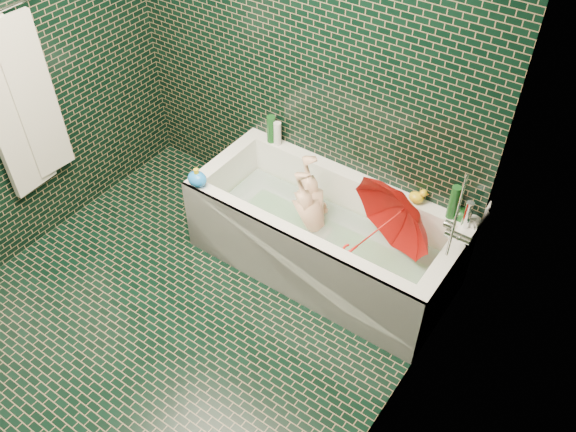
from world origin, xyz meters
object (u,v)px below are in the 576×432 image
Objects in this scene: child at (315,223)px; rubber_duck at (418,197)px; bathtub at (322,243)px; umbrella at (379,229)px; bath_toy at (197,179)px.

rubber_duck reaches higher than child.
rubber_duck is at bearing 36.78° from bathtub.
umbrella is (0.39, -0.02, 0.36)m from bathtub.
umbrella reaches higher than bath_toy.
rubber_duck is at bearing 10.73° from bath_toy.
bath_toy is (-0.66, -0.35, 0.30)m from child.
bath_toy is at bearing -171.98° from rubber_duck.
child is 0.68m from rubber_duck.
bathtub is at bearing -158.91° from umbrella.
bath_toy reaches higher than rubber_duck.
umbrella is at bearing 68.68° from child.
umbrella is at bearing -2.28° from bathtub.
bathtub is 1.89× the size of child.
umbrella is 1.18m from bath_toy.
bath_toy is (-0.75, -0.31, 0.39)m from bathtub.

